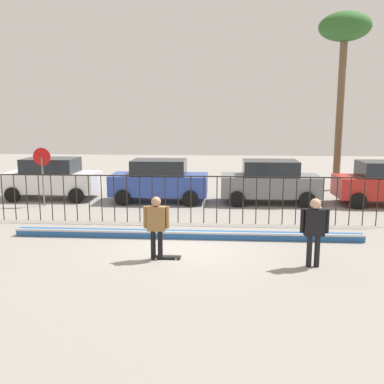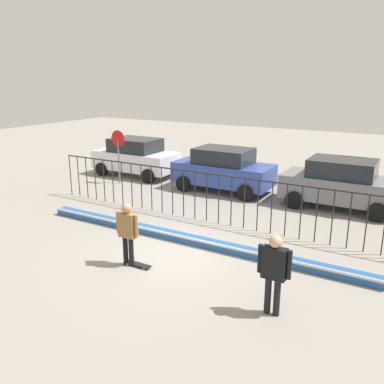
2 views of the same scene
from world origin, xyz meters
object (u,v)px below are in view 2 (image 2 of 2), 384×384
at_px(skateboarder, 127,229).
at_px(camera_operator, 274,268).
at_px(skateboard, 137,264).
at_px(parked_car_gray, 341,183).
at_px(parked_car_white, 136,157).
at_px(parked_car_blue, 223,169).
at_px(stop_sign, 118,149).

relative_size(skateboarder, camera_operator, 0.96).
bearing_deg(skateboard, parked_car_gray, 46.47).
relative_size(parked_car_white, parked_car_blue, 1.00).
xyz_separation_m(camera_operator, stop_sign, (-9.98, 6.96, 0.54)).
distance_m(skateboard, camera_operator, 3.99).
height_order(skateboarder, parked_car_blue, parked_car_blue).
height_order(camera_operator, parked_car_blue, parked_car_blue).
bearing_deg(parked_car_white, stop_sign, -77.12).
xyz_separation_m(skateboarder, skateboard, (0.25, 0.05, -0.97)).
bearing_deg(camera_operator, skateboarder, 2.41).
distance_m(skateboard, parked_car_white, 10.48).
distance_m(skateboarder, stop_sign, 8.90).
relative_size(skateboarder, skateboard, 2.15).
height_order(skateboard, parked_car_white, parked_car_white).
xyz_separation_m(skateboard, parked_car_gray, (3.61, 7.89, 0.91)).
bearing_deg(skateboard, camera_operator, -24.24).
bearing_deg(camera_operator, skateboard, 1.45).
height_order(parked_car_blue, stop_sign, stop_sign).
xyz_separation_m(parked_car_gray, stop_sign, (-9.75, -1.28, 0.64)).
bearing_deg(skateboarder, stop_sign, 118.03).
xyz_separation_m(skateboard, parked_car_white, (-6.41, 8.23, 0.91)).
relative_size(skateboarder, parked_car_gray, 0.40).
bearing_deg(parked_car_blue, skateboarder, -80.79).
relative_size(skateboard, parked_car_gray, 0.19).
height_order(skateboarder, stop_sign, stop_sign).
xyz_separation_m(parked_car_blue, stop_sign, (-4.82, -1.26, 0.64)).
height_order(skateboarder, parked_car_white, parked_car_white).
relative_size(skateboard, stop_sign, 0.32).
bearing_deg(camera_operator, parked_car_blue, -51.17).
height_order(skateboarder, parked_car_gray, parked_car_gray).
relative_size(parked_car_white, stop_sign, 1.72).
relative_size(skateboarder, parked_car_white, 0.40).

